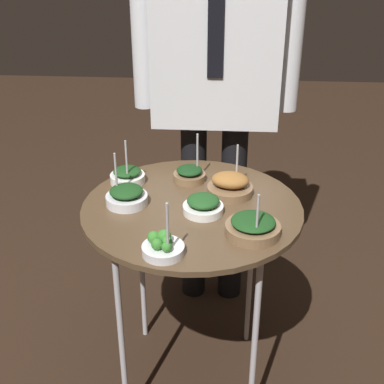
{
  "coord_description": "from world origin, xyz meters",
  "views": [
    {
      "loc": [
        0.1,
        -1.46,
        1.56
      ],
      "look_at": [
        0.0,
        0.0,
        0.79
      ],
      "focal_mm": 50.0,
      "sensor_mm": 36.0,
      "label": 1
    }
  ],
  "objects_px": {
    "bowl_roast_far_rim": "(230,185)",
    "bowl_spinach_center": "(127,176)",
    "bowl_spinach_back_right": "(190,174)",
    "serving_cart": "(192,220)",
    "waiter_figure": "(216,60)",
    "bowl_spinach_front_center": "(203,205)",
    "bowl_spinach_mid_left": "(253,227)",
    "bowl_broccoli_front_right": "(163,246)",
    "bowl_spinach_back_left": "(126,196)"
  },
  "relations": [
    {
      "from": "bowl_roast_far_rim",
      "to": "bowl_spinach_center",
      "type": "distance_m",
      "value": 0.35
    },
    {
      "from": "bowl_roast_far_rim",
      "to": "bowl_spinach_back_right",
      "type": "xyz_separation_m",
      "value": [
        -0.14,
        0.09,
        -0.01
      ]
    },
    {
      "from": "serving_cart",
      "to": "bowl_spinach_back_right",
      "type": "bearing_deg",
      "value": 96.59
    },
    {
      "from": "bowl_spinach_center",
      "to": "waiter_figure",
      "type": "distance_m",
      "value": 0.56
    },
    {
      "from": "bowl_spinach_center",
      "to": "bowl_spinach_back_right",
      "type": "bearing_deg",
      "value": 8.41
    },
    {
      "from": "bowl_spinach_front_center",
      "to": "bowl_roast_far_rim",
      "type": "bearing_deg",
      "value": 57.3
    },
    {
      "from": "bowl_spinach_back_right",
      "to": "waiter_figure",
      "type": "distance_m",
      "value": 0.46
    },
    {
      "from": "bowl_spinach_center",
      "to": "serving_cart",
      "type": "bearing_deg",
      "value": -32.77
    },
    {
      "from": "bowl_spinach_front_center",
      "to": "bowl_spinach_mid_left",
      "type": "relative_size",
      "value": 0.78
    },
    {
      "from": "bowl_spinach_back_right",
      "to": "waiter_figure",
      "type": "relative_size",
      "value": 0.1
    },
    {
      "from": "waiter_figure",
      "to": "bowl_broccoli_front_right",
      "type": "bearing_deg",
      "value": -98.4
    },
    {
      "from": "bowl_spinach_mid_left",
      "to": "bowl_broccoli_front_right",
      "type": "bearing_deg",
      "value": -155.09
    },
    {
      "from": "bowl_spinach_back_right",
      "to": "bowl_broccoli_front_right",
      "type": "relative_size",
      "value": 0.96
    },
    {
      "from": "waiter_figure",
      "to": "serving_cart",
      "type": "bearing_deg",
      "value": -96.02
    },
    {
      "from": "bowl_spinach_front_center",
      "to": "bowl_spinach_back_left",
      "type": "bearing_deg",
      "value": 171.41
    },
    {
      "from": "bowl_spinach_front_center",
      "to": "bowl_spinach_center",
      "type": "xyz_separation_m",
      "value": [
        -0.27,
        0.19,
        -0.0
      ]
    },
    {
      "from": "bowl_spinach_mid_left",
      "to": "bowl_broccoli_front_right",
      "type": "relative_size",
      "value": 0.93
    },
    {
      "from": "serving_cart",
      "to": "bowl_roast_far_rim",
      "type": "bearing_deg",
      "value": 37.04
    },
    {
      "from": "bowl_roast_far_rim",
      "to": "waiter_figure",
      "type": "bearing_deg",
      "value": 98.68
    },
    {
      "from": "serving_cart",
      "to": "bowl_spinach_front_center",
      "type": "bearing_deg",
      "value": -45.56
    },
    {
      "from": "serving_cart",
      "to": "bowl_spinach_back_right",
      "type": "xyz_separation_m",
      "value": [
        -0.02,
        0.18,
        0.08
      ]
    },
    {
      "from": "bowl_roast_far_rim",
      "to": "bowl_spinach_back_right",
      "type": "relative_size",
      "value": 0.97
    },
    {
      "from": "serving_cart",
      "to": "bowl_broccoli_front_right",
      "type": "relative_size",
      "value": 4.25
    },
    {
      "from": "bowl_spinach_front_center",
      "to": "bowl_spinach_back_right",
      "type": "relative_size",
      "value": 0.76
    },
    {
      "from": "serving_cart",
      "to": "waiter_figure",
      "type": "bearing_deg",
      "value": 83.98
    },
    {
      "from": "bowl_spinach_back_right",
      "to": "waiter_figure",
      "type": "xyz_separation_m",
      "value": [
        0.07,
        0.33,
        0.31
      ]
    },
    {
      "from": "bowl_roast_far_rim",
      "to": "bowl_spinach_center",
      "type": "bearing_deg",
      "value": 170.36
    },
    {
      "from": "waiter_figure",
      "to": "bowl_spinach_back_right",
      "type": "bearing_deg",
      "value": -102.68
    },
    {
      "from": "bowl_spinach_mid_left",
      "to": "waiter_figure",
      "type": "bearing_deg",
      "value": 101.16
    },
    {
      "from": "serving_cart",
      "to": "waiter_figure",
      "type": "xyz_separation_m",
      "value": [
        0.05,
        0.51,
        0.39
      ]
    },
    {
      "from": "bowl_spinach_center",
      "to": "bowl_spinach_front_center",
      "type": "bearing_deg",
      "value": -34.82
    },
    {
      "from": "serving_cart",
      "to": "bowl_spinach_front_center",
      "type": "xyz_separation_m",
      "value": [
        0.04,
        -0.04,
        0.08
      ]
    },
    {
      "from": "serving_cart",
      "to": "bowl_spinach_center",
      "type": "xyz_separation_m",
      "value": [
        -0.23,
        0.15,
        0.08
      ]
    },
    {
      "from": "bowl_spinach_back_right",
      "to": "bowl_spinach_mid_left",
      "type": "bearing_deg",
      "value": -58.28
    },
    {
      "from": "bowl_spinach_center",
      "to": "bowl_spinach_back_left",
      "type": "height_order",
      "value": "same"
    },
    {
      "from": "serving_cart",
      "to": "bowl_spinach_back_right",
      "type": "relative_size",
      "value": 4.43
    },
    {
      "from": "bowl_spinach_front_center",
      "to": "bowl_spinach_mid_left",
      "type": "xyz_separation_m",
      "value": [
        0.15,
        -0.12,
        -0.0
      ]
    },
    {
      "from": "bowl_spinach_front_center",
      "to": "bowl_broccoli_front_right",
      "type": "bearing_deg",
      "value": -113.06
    },
    {
      "from": "bowl_spinach_front_center",
      "to": "bowl_spinach_mid_left",
      "type": "bearing_deg",
      "value": -38.03
    },
    {
      "from": "bowl_spinach_back_left",
      "to": "waiter_figure",
      "type": "height_order",
      "value": "waiter_figure"
    },
    {
      "from": "bowl_spinach_front_center",
      "to": "waiter_figure",
      "type": "height_order",
      "value": "waiter_figure"
    },
    {
      "from": "bowl_spinach_back_right",
      "to": "bowl_spinach_front_center",
      "type": "bearing_deg",
      "value": -75.14
    },
    {
      "from": "bowl_spinach_mid_left",
      "to": "waiter_figure",
      "type": "height_order",
      "value": "waiter_figure"
    },
    {
      "from": "bowl_spinach_back_left",
      "to": "bowl_spinach_mid_left",
      "type": "bearing_deg",
      "value": -21.28
    },
    {
      "from": "bowl_spinach_front_center",
      "to": "bowl_spinach_back_right",
      "type": "bearing_deg",
      "value": 104.86
    },
    {
      "from": "bowl_spinach_center",
      "to": "bowl_roast_far_rim",
      "type": "bearing_deg",
      "value": -9.64
    },
    {
      "from": "bowl_spinach_front_center",
      "to": "waiter_figure",
      "type": "bearing_deg",
      "value": 88.22
    },
    {
      "from": "bowl_spinach_back_right",
      "to": "waiter_figure",
      "type": "height_order",
      "value": "waiter_figure"
    },
    {
      "from": "bowl_broccoli_front_right",
      "to": "bowl_spinach_back_left",
      "type": "distance_m",
      "value": 0.3
    },
    {
      "from": "bowl_spinach_center",
      "to": "bowl_spinach_mid_left",
      "type": "bearing_deg",
      "value": -36.0
    }
  ]
}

